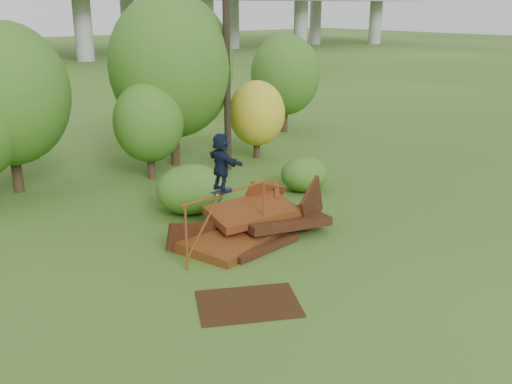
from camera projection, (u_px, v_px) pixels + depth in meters
ground at (325, 260)px, 15.43m from camera, size 240.00×240.00×0.00m
scrap_pile at (253, 224)px, 16.95m from camera, size 5.50×2.88×1.85m
grind_rail at (227, 208)px, 15.42m from camera, size 3.14×0.45×1.82m
skateboard at (222, 191)px, 15.14m from camera, size 0.68×0.26×0.07m
skater at (221, 162)px, 14.89m from camera, size 0.53×1.46×1.56m
flat_plate at (248, 304)px, 13.16m from camera, size 2.82×2.54×0.03m
tree_1 at (6, 94)px, 20.01m from camera, size 4.41×4.41×6.14m
tree_2 at (149, 122)px, 22.05m from camera, size 2.73×2.73×3.85m
tree_3 at (171, 66)px, 23.44m from camera, size 5.17×5.17×7.17m
tree_4 at (257, 113)px, 25.23m from camera, size 2.52×2.52×3.47m
tree_5 at (285, 75)px, 30.21m from camera, size 3.71×3.71×5.21m
shrub_left at (191, 189)px, 18.78m from camera, size 2.33×2.15×1.61m
shrub_right at (304, 174)px, 21.06m from camera, size 1.81×1.66×1.28m
utility_pole at (227, 52)px, 22.55m from camera, size 1.40×0.28×9.46m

